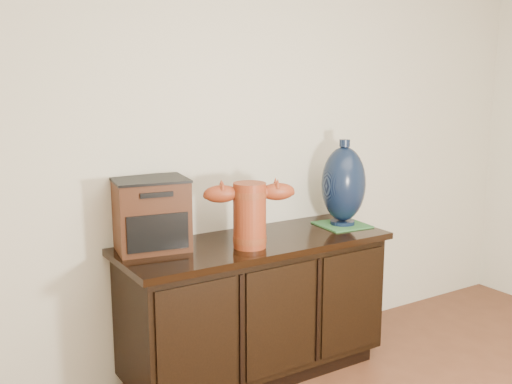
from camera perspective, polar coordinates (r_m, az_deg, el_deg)
sideboard at (r=3.27m, az=-0.14°, el=-10.85°), size 1.46×0.56×0.75m
terracotta_vessel at (r=2.99m, az=-0.61°, el=-1.84°), size 0.46×0.24×0.33m
tv_radio at (r=3.00m, az=-9.97°, el=-2.09°), size 0.40×0.34×0.36m
green_mat at (r=3.50m, az=8.19°, el=-3.10°), size 0.28×0.28×0.01m
lamp_base at (r=3.45m, az=8.33°, el=0.72°), size 0.27×0.27×0.49m
spray_can at (r=3.26m, az=-0.12°, el=-2.59°), size 0.06×0.06×0.17m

